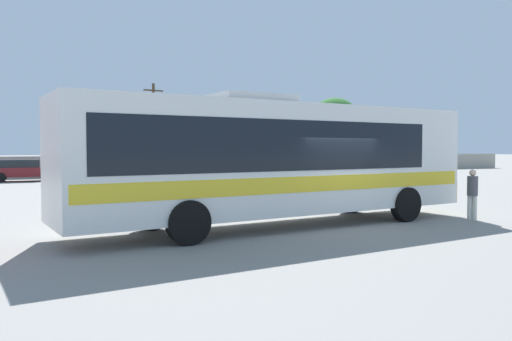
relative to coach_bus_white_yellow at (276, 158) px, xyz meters
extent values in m
plane|color=gray|center=(1.50, 9.52, -1.96)|extent=(300.00, 300.00, 0.00)
cube|color=#9E998C|center=(1.50, 28.17, -1.15)|extent=(80.00, 0.30, 1.62)
cube|color=white|center=(0.14, 0.02, -0.02)|extent=(12.48, 4.09, 2.99)
cube|color=black|center=(-0.47, -0.06, 0.34)|extent=(10.29, 3.84, 1.32)
cube|color=yellow|center=(0.14, 0.02, -0.68)|extent=(12.24, 4.08, 0.42)
cube|color=#19212D|center=(6.23, 0.80, 0.52)|extent=(0.33, 2.28, 1.55)
cube|color=yellow|center=(6.23, 0.80, -1.16)|extent=(0.38, 2.49, 0.72)
cube|color=#B2B2B2|center=(-0.77, -0.10, 1.59)|extent=(2.36, 1.67, 0.24)
cylinder|color=black|center=(3.75, 1.71, -1.44)|extent=(1.07, 0.43, 1.04)
cylinder|color=black|center=(4.06, -0.71, -1.44)|extent=(1.07, 0.43, 1.04)
cylinder|color=black|center=(-3.36, 0.80, -1.44)|extent=(1.07, 0.43, 1.04)
cylinder|color=black|center=(-3.05, -1.63, -1.44)|extent=(1.07, 0.43, 1.04)
cylinder|color=silver|center=(6.08, -1.27, -1.58)|extent=(0.14, 0.14, 0.76)
cylinder|color=silver|center=(6.16, -1.40, -1.58)|extent=(0.14, 0.14, 0.76)
cylinder|color=#4C4C51|center=(6.12, -1.34, -0.90)|extent=(0.43, 0.43, 0.60)
sphere|color=beige|center=(6.12, -1.34, -0.49)|extent=(0.21, 0.21, 0.21)
cube|color=maroon|center=(-6.55, 24.70, -1.33)|extent=(4.38, 1.83, 0.62)
cube|color=black|center=(-6.77, 24.70, -0.76)|extent=(2.42, 1.67, 0.51)
cylinder|color=black|center=(-5.19, 25.57, -1.64)|extent=(0.64, 0.22, 0.64)
cylinder|color=black|center=(-5.21, 23.81, -1.64)|extent=(0.64, 0.22, 0.64)
cylinder|color=black|center=(-7.90, 25.59, -1.64)|extent=(0.64, 0.22, 0.64)
cylinder|color=black|center=(-7.92, 23.82, -1.64)|extent=(0.64, 0.22, 0.64)
cube|color=#B7BABF|center=(-0.83, 25.06, -1.32)|extent=(4.03, 1.82, 0.64)
cube|color=black|center=(-1.03, 25.06, -0.73)|extent=(2.22, 1.67, 0.53)
cylinder|color=black|center=(0.42, 25.93, -1.64)|extent=(0.64, 0.22, 0.64)
cylinder|color=black|center=(0.41, 24.17, -1.64)|extent=(0.64, 0.22, 0.64)
cylinder|color=black|center=(-2.07, 25.95, -1.64)|extent=(0.64, 0.22, 0.64)
cylinder|color=black|center=(-2.08, 24.18, -1.64)|extent=(0.64, 0.22, 0.64)
cylinder|color=#4C3823|center=(3.83, 31.47, 1.97)|extent=(0.24, 0.24, 7.85)
cube|color=#473321|center=(3.83, 31.47, 5.29)|extent=(1.79, 0.46, 0.12)
cylinder|color=brown|center=(-1.70, 34.37, -0.23)|extent=(0.32, 0.32, 3.46)
ellipsoid|color=#2D6628|center=(-1.70, 34.37, 2.87)|extent=(3.91, 3.91, 3.32)
cylinder|color=brown|center=(6.18, 30.90, -0.78)|extent=(0.32, 0.32, 2.36)
ellipsoid|color=#38752D|center=(6.18, 30.90, 1.71)|extent=(3.74, 3.74, 3.18)
cylinder|color=brown|center=(23.76, 33.38, -0.07)|extent=(0.32, 0.32, 3.78)
ellipsoid|color=#2D6628|center=(23.76, 33.38, 3.54)|extent=(4.90, 4.90, 4.16)
camera|label=1|loc=(-6.43, -12.85, 0.27)|focal=35.77mm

